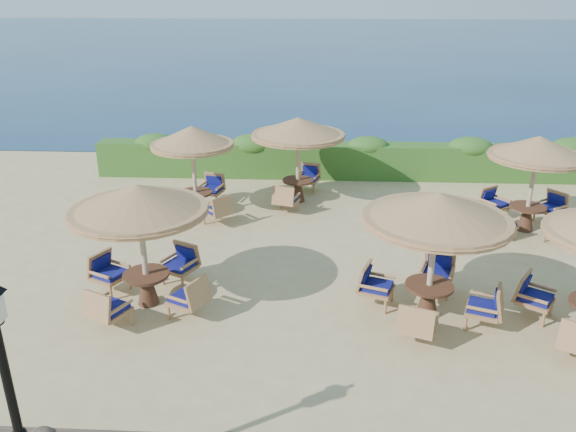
{
  "coord_description": "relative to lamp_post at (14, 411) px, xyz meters",
  "views": [
    {
      "loc": [
        -1.3,
        -11.9,
        6.14
      ],
      "look_at": [
        -1.93,
        0.15,
        1.3
      ],
      "focal_mm": 35.0,
      "sensor_mm": 36.0,
      "label": 1
    }
  ],
  "objects": [
    {
      "name": "cafe_set_5",
      "position": [
        9.29,
        9.49,
        0.19
      ],
      "size": [
        2.69,
        2.69,
        2.65
      ],
      "color": "tan",
      "rests_on": "ground"
    },
    {
      "name": "ground",
      "position": [
        4.8,
        6.8,
        -1.55
      ],
      "size": [
        120.0,
        120.0,
        0.0
      ],
      "primitive_type": "plane",
      "color": "tan",
      "rests_on": "ground"
    },
    {
      "name": "hedge",
      "position": [
        4.8,
        14.0,
        -0.95
      ],
      "size": [
        18.0,
        0.9,
        1.2
      ],
      "primitive_type": "cube",
      "color": "#26501A",
      "rests_on": "ground"
    },
    {
      "name": "cafe_set_3",
      "position": [
        0.0,
        10.17,
        0.24
      ],
      "size": [
        2.68,
        2.68,
        2.65
      ],
      "color": "tan",
      "rests_on": "ground"
    },
    {
      "name": "sea",
      "position": [
        4.8,
        76.8,
        -1.55
      ],
      "size": [
        160.0,
        160.0,
        0.0
      ],
      "primitive_type": "plane",
      "color": "#0B254B",
      "rests_on": "ground"
    },
    {
      "name": "cafe_set_4",
      "position": [
        2.95,
        11.47,
        0.47
      ],
      "size": [
        2.86,
        2.88,
        2.65
      ],
      "color": "tan",
      "rests_on": "ground"
    },
    {
      "name": "lamp_post",
      "position": [
        0.0,
        0.0,
        0.0
      ],
      "size": [
        0.44,
        0.44,
        3.31
      ],
      "color": "black",
      "rests_on": "ground"
    },
    {
      "name": "cafe_set_1",
      "position": [
        5.81,
        4.9,
        0.29
      ],
      "size": [
        2.88,
        2.88,
        2.65
      ],
      "color": "tan",
      "rests_on": "ground"
    },
    {
      "name": "cafe_set_0",
      "position": [
        0.02,
        5.07,
        0.26
      ],
      "size": [
        2.82,
        2.82,
        2.65
      ],
      "color": "tan",
      "rests_on": "ground"
    }
  ]
}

